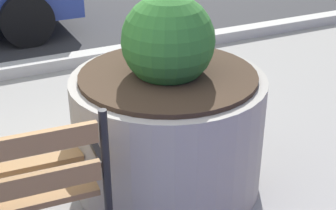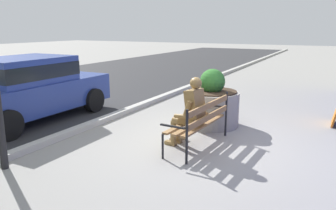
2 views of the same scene
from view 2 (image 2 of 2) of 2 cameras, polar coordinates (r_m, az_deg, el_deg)
ground_plane at (r=6.55m, az=7.26°, el=-6.98°), size 80.00×80.00×0.00m
curb_stone at (r=7.94m, az=-12.77°, el=-3.12°), size 60.00×0.20×0.12m
park_bench at (r=6.32m, az=5.69°, el=-2.51°), size 1.83×0.64×0.95m
bronze_statue_seated at (r=6.27m, az=3.57°, el=-1.43°), size 0.71×0.78×1.37m
concrete_planter at (r=7.79m, az=7.53°, el=0.05°), size 1.26×1.26×1.33m
parked_car_blue at (r=8.77m, az=-22.93°, el=2.92°), size 4.10×1.92×1.56m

